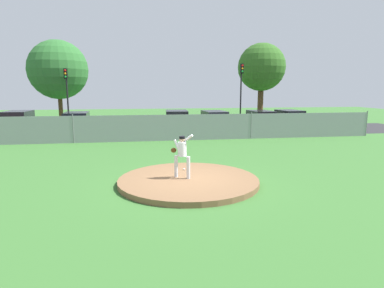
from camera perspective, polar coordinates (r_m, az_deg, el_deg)
ground_plane at (r=17.70m, az=-3.51°, el=-1.44°), size 80.00×80.00×0.00m
asphalt_strip at (r=26.07m, az=-5.36°, el=2.12°), size 44.00×7.00×0.01m
pitchers_mound at (r=11.88m, az=-0.63°, el=-6.48°), size 5.09×5.09×0.19m
pitcher_youth at (r=11.70m, az=-1.81°, el=-1.45°), size 0.80×0.40×1.62m
baseball at (r=13.04m, az=-1.40°, el=-4.42°), size 0.07×0.07×0.07m
chainlink_fence at (r=21.51m, az=-4.59°, el=2.86°), size 29.44×0.07×1.83m
parked_car_navy at (r=26.67m, az=-19.58°, el=3.47°), size 2.10×4.77×1.63m
parked_car_red at (r=27.92m, az=-28.19°, el=3.25°), size 1.96×4.84×1.76m
parked_car_white at (r=26.23m, az=3.93°, el=3.94°), size 2.08×4.72×1.66m
parked_car_burgundy at (r=27.48m, az=11.93°, el=3.98°), size 1.99×4.69×1.64m
parked_car_champagne at (r=26.50m, az=-2.70°, el=4.01°), size 2.17×4.79×1.68m
parked_car_charcoal at (r=28.60m, az=16.72°, el=4.00°), size 2.05×4.46×1.65m
traffic_cone_orange at (r=26.23m, az=-13.65°, el=2.50°), size 0.40×0.40×0.55m
traffic_light_near at (r=30.99m, az=-21.17°, el=9.21°), size 0.28×0.46×5.17m
traffic_light_far at (r=31.32m, az=8.66°, el=10.36°), size 0.28×0.46×5.72m
tree_tall_centre at (r=34.08m, az=-22.47°, el=11.95°), size 5.56×5.56×7.99m
tree_bushy_near at (r=35.38m, az=12.13°, el=13.01°), size 4.92×4.92×8.11m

